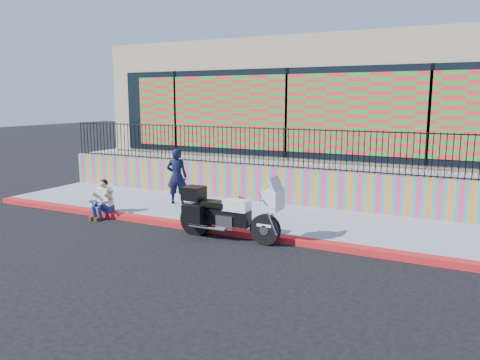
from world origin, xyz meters
The scene contains 10 objects.
ground centered at (0.00, 0.00, 0.00)m, with size 90.00×90.00×0.00m, color black.
red_curb centered at (0.00, 0.00, 0.07)m, with size 16.00×0.30×0.15m, color red.
sidewalk centered at (0.00, 1.65, 0.07)m, with size 16.00×3.00×0.15m, color gray.
mural_wall centered at (0.00, 3.25, 0.70)m, with size 16.00×0.20×1.10m, color #DA3967.
metal_fence centered at (0.00, 3.25, 1.85)m, with size 15.80×0.04×1.20m, color black, non-canonical shape.
elevated_platform centered at (0.00, 8.35, 0.62)m, with size 16.00×10.00×1.25m, color gray.
storefront_building centered at (0.00, 8.13, 3.25)m, with size 14.00×8.06×4.00m.
police_motorcycle centered at (0.29, -0.36, 0.67)m, with size 2.57×0.85×1.60m.
police_officer centered at (-2.59, 1.76, 0.99)m, with size 0.61×0.40×1.68m, color black.
seated_man centered at (-3.79, -0.19, 0.45)m, with size 0.54×0.71×1.06m.
Camera 1 is at (5.37, -9.82, 3.29)m, focal length 35.00 mm.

